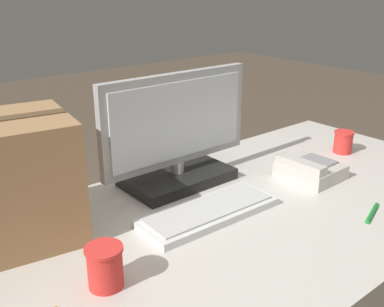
{
  "coord_description": "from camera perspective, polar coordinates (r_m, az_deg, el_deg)",
  "views": [
    {
      "loc": [
        -0.9,
        -0.83,
        1.38
      ],
      "look_at": [
        -0.09,
        0.16,
        0.89
      ],
      "focal_mm": 42.0,
      "sensor_mm": 36.0,
      "label": 1
    }
  ],
  "objects": [
    {
      "name": "pen_marker",
      "position": [
        1.43,
        21.91,
        -7.01
      ],
      "size": [
        0.13,
        0.05,
        0.01
      ],
      "rotation": [
        0.0,
        0.0,
        0.32
      ],
      "color": "#198C33",
      "rests_on": "office_desk"
    },
    {
      "name": "desk_phone",
      "position": [
        1.61,
        14.67,
        -1.99
      ],
      "size": [
        0.18,
        0.2,
        0.08
      ],
      "rotation": [
        0.0,
        0.0,
        0.02
      ],
      "color": "beige",
      "rests_on": "office_desk"
    },
    {
      "name": "monitor",
      "position": [
        1.48,
        -1.88,
        1.68
      ],
      "size": [
        0.56,
        0.22,
        0.38
      ],
      "color": "black",
      "rests_on": "office_desk"
    },
    {
      "name": "paper_cup_right",
      "position": [
        1.89,
        18.65,
        1.4
      ],
      "size": [
        0.08,
        0.08,
        0.09
      ],
      "color": "red",
      "rests_on": "office_desk"
    },
    {
      "name": "cardboard_box",
      "position": [
        1.24,
        -22.76,
        -3.4
      ],
      "size": [
        0.39,
        0.33,
        0.33
      ],
      "rotation": [
        0.0,
        0.0,
        -0.16
      ],
      "color": "#9E754C",
      "rests_on": "office_desk"
    },
    {
      "name": "paper_cup_left",
      "position": [
        1.04,
        -10.98,
        -13.91
      ],
      "size": [
        0.09,
        0.09,
        0.1
      ],
      "color": "red",
      "rests_on": "office_desk"
    },
    {
      "name": "keyboard",
      "position": [
        1.32,
        2.16,
        -7.38
      ],
      "size": [
        0.43,
        0.17,
        0.03
      ],
      "rotation": [
        0.0,
        0.0,
        -0.02
      ],
      "color": "silver",
      "rests_on": "office_desk"
    },
    {
      "name": "office_desk",
      "position": [
        1.59,
        6.38,
        -18.78
      ],
      "size": [
        1.8,
        0.9,
        0.74
      ],
      "color": "beige",
      "rests_on": "ground_plane"
    }
  ]
}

